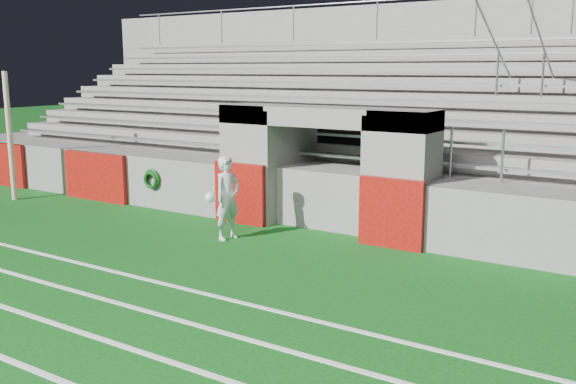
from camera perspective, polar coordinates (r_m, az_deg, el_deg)
The scene contains 5 objects.
ground at distance 11.00m, azimuth -6.03°, elevation -7.02°, with size 90.00×90.00×0.00m, color #0C4912.
field_post at distance 18.06m, azimuth -23.50°, elevation 4.55°, with size 0.13×0.13×3.32m, color #C3AF91.
stadium_structure at distance 17.49m, azimuth 10.54°, elevation 4.54°, with size 26.00×8.48×5.42m.
goalkeeper_with_ball at distance 12.84m, azimuth -5.42°, elevation -0.52°, with size 0.57×0.70×1.68m.
hose_coil at distance 15.88m, azimuth -12.05°, elevation 1.09°, with size 0.50×0.14×0.50m.
Camera 1 is at (6.62, -8.11, 3.37)m, focal length 40.00 mm.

